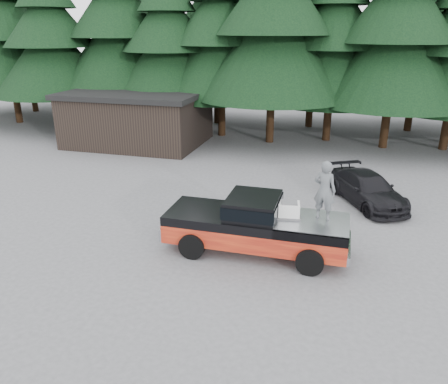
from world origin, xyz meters
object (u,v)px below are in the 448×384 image
(man_on_bed, at_px, (325,190))
(utility_building, at_px, (138,117))
(parked_car, at_px, (368,189))
(air_compressor, at_px, (289,210))
(pickup_truck, at_px, (256,233))

(man_on_bed, height_order, utility_building, utility_building)
(man_on_bed, bearing_deg, parked_car, -91.62)
(parked_car, xyz_separation_m, utility_building, (-13.77, 6.92, 1.03))
(man_on_bed, xyz_separation_m, utility_building, (-12.20, 12.12, -0.61))
(utility_building, bearing_deg, parked_car, -26.68)
(air_compressor, xyz_separation_m, utility_building, (-11.16, 12.27, 0.11))
(pickup_truck, xyz_separation_m, air_compressor, (1.03, 0.07, 0.89))
(man_on_bed, relative_size, parked_car, 0.43)
(pickup_truck, distance_m, parked_car, 6.52)
(pickup_truck, height_order, air_compressor, air_compressor)
(pickup_truck, xyz_separation_m, man_on_bed, (2.06, 0.21, 1.61))
(parked_car, bearing_deg, air_compressor, -145.21)
(parked_car, distance_m, utility_building, 15.45)
(man_on_bed, distance_m, parked_car, 5.67)
(air_compressor, height_order, man_on_bed, man_on_bed)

